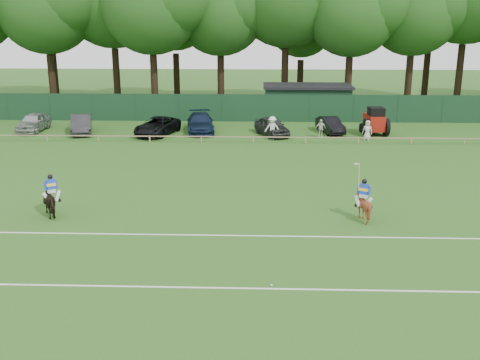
{
  "coord_description": "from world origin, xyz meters",
  "views": [
    {
      "loc": [
        1.45,
        -24.11,
        9.34
      ],
      "look_at": [
        0.5,
        3.0,
        1.4
      ],
      "focal_mm": 42.0,
      "sensor_mm": 36.0,
      "label": 1
    }
  ],
  "objects_px": {
    "hatch_grey": "(272,126)",
    "spectator_left": "(272,128)",
    "utility_shed": "(307,100)",
    "horse_dark": "(52,201)",
    "polo_ball": "(272,285)",
    "sedan_silver": "(33,122)",
    "spectator_mid": "(321,129)",
    "estate_black": "(330,125)",
    "sedan_navy": "(200,123)",
    "tractor": "(375,122)",
    "sedan_grey": "(81,124)",
    "horse_chestnut": "(363,206)",
    "spectator_right": "(367,130)",
    "suv_black": "(157,126)"
  },
  "relations": [
    {
      "from": "sedan_silver",
      "to": "tractor",
      "type": "height_order",
      "value": "tractor"
    },
    {
      "from": "spectator_mid",
      "to": "estate_black",
      "type": "bearing_deg",
      "value": 53.99
    },
    {
      "from": "horse_dark",
      "to": "suv_black",
      "type": "bearing_deg",
      "value": -128.49
    },
    {
      "from": "suv_black",
      "to": "hatch_grey",
      "type": "xyz_separation_m",
      "value": [
        9.35,
        0.06,
        0.02
      ]
    },
    {
      "from": "sedan_grey",
      "to": "tractor",
      "type": "xyz_separation_m",
      "value": [
        24.13,
        0.15,
        0.32
      ]
    },
    {
      "from": "sedan_navy",
      "to": "polo_ball",
      "type": "bearing_deg",
      "value": -86.99
    },
    {
      "from": "sedan_silver",
      "to": "tractor",
      "type": "relative_size",
      "value": 1.57
    },
    {
      "from": "spectator_left",
      "to": "polo_ball",
      "type": "height_order",
      "value": "spectator_left"
    },
    {
      "from": "horse_chestnut",
      "to": "suv_black",
      "type": "height_order",
      "value": "horse_chestnut"
    },
    {
      "from": "hatch_grey",
      "to": "sedan_grey",
      "type": "bearing_deg",
      "value": 156.59
    },
    {
      "from": "suv_black",
      "to": "spectator_right",
      "type": "bearing_deg",
      "value": 10.28
    },
    {
      "from": "sedan_silver",
      "to": "utility_shed",
      "type": "bearing_deg",
      "value": 18.65
    },
    {
      "from": "sedan_silver",
      "to": "tractor",
      "type": "xyz_separation_m",
      "value": [
        28.41,
        -0.55,
        0.32
      ]
    },
    {
      "from": "hatch_grey",
      "to": "spectator_left",
      "type": "height_order",
      "value": "spectator_left"
    },
    {
      "from": "horse_dark",
      "to": "horse_chestnut",
      "type": "distance_m",
      "value": 14.94
    },
    {
      "from": "suv_black",
      "to": "tractor",
      "type": "xyz_separation_m",
      "value": [
        17.72,
        0.54,
        0.38
      ]
    },
    {
      "from": "sedan_grey",
      "to": "polo_ball",
      "type": "relative_size",
      "value": 51.25
    },
    {
      "from": "estate_black",
      "to": "tractor",
      "type": "relative_size",
      "value": 1.36
    },
    {
      "from": "spectator_right",
      "to": "sedan_silver",
      "type": "bearing_deg",
      "value": -160.88
    },
    {
      "from": "sedan_grey",
      "to": "estate_black",
      "type": "height_order",
      "value": "sedan_grey"
    },
    {
      "from": "sedan_silver",
      "to": "polo_ball",
      "type": "xyz_separation_m",
      "value": [
        19.52,
        -27.69,
        -0.72
      ]
    },
    {
      "from": "sedan_navy",
      "to": "horse_dark",
      "type": "bearing_deg",
      "value": -111.75
    },
    {
      "from": "spectator_mid",
      "to": "sedan_grey",
      "type": "bearing_deg",
      "value": 166.71
    },
    {
      "from": "suv_black",
      "to": "spectator_mid",
      "type": "distance_m",
      "value": 13.23
    },
    {
      "from": "estate_black",
      "to": "tractor",
      "type": "distance_m",
      "value": 3.59
    },
    {
      "from": "suv_black",
      "to": "sedan_silver",
      "type": "bearing_deg",
      "value": -170.3
    },
    {
      "from": "horse_chestnut",
      "to": "tractor",
      "type": "height_order",
      "value": "tractor"
    },
    {
      "from": "spectator_left",
      "to": "spectator_right",
      "type": "height_order",
      "value": "spectator_left"
    },
    {
      "from": "estate_black",
      "to": "sedan_silver",
      "type": "bearing_deg",
      "value": 167.16
    },
    {
      "from": "spectator_left",
      "to": "tractor",
      "type": "height_order",
      "value": "tractor"
    },
    {
      "from": "hatch_grey",
      "to": "spectator_mid",
      "type": "height_order",
      "value": "spectator_mid"
    },
    {
      "from": "spectator_left",
      "to": "spectator_mid",
      "type": "height_order",
      "value": "spectator_left"
    },
    {
      "from": "suv_black",
      "to": "spectator_mid",
      "type": "relative_size",
      "value": 3.39
    },
    {
      "from": "polo_ball",
      "to": "utility_shed",
      "type": "relative_size",
      "value": 0.01
    },
    {
      "from": "horse_dark",
      "to": "sedan_navy",
      "type": "bearing_deg",
      "value": -137.36
    },
    {
      "from": "horse_chestnut",
      "to": "hatch_grey",
      "type": "relative_size",
      "value": 0.33
    },
    {
      "from": "polo_ball",
      "to": "tractor",
      "type": "xyz_separation_m",
      "value": [
        8.89,
        27.14,
        1.04
      ]
    },
    {
      "from": "sedan_silver",
      "to": "spectator_left",
      "type": "xyz_separation_m",
      "value": [
        20.05,
        -2.67,
        0.15
      ]
    },
    {
      "from": "sedan_silver",
      "to": "suv_black",
      "type": "relative_size",
      "value": 0.89
    },
    {
      "from": "hatch_grey",
      "to": "utility_shed",
      "type": "distance_m",
      "value": 9.83
    },
    {
      "from": "horse_dark",
      "to": "polo_ball",
      "type": "xyz_separation_m",
      "value": [
        10.48,
        -7.12,
        -0.7
      ]
    },
    {
      "from": "horse_dark",
      "to": "sedan_navy",
      "type": "relative_size",
      "value": 0.33
    },
    {
      "from": "sedan_grey",
      "to": "polo_ball",
      "type": "xyz_separation_m",
      "value": [
        15.24,
        -26.99,
        -0.71
      ]
    },
    {
      "from": "estate_black",
      "to": "sedan_grey",
      "type": "bearing_deg",
      "value": 169.21
    },
    {
      "from": "horse_chestnut",
      "to": "polo_ball",
      "type": "height_order",
      "value": "horse_chestnut"
    },
    {
      "from": "utility_shed",
      "to": "tractor",
      "type": "relative_size",
      "value": 2.91
    },
    {
      "from": "sedan_silver",
      "to": "spectator_mid",
      "type": "xyz_separation_m",
      "value": [
        23.91,
        -1.87,
        -0.02
      ]
    },
    {
      "from": "spectator_mid",
      "to": "tractor",
      "type": "bearing_deg",
      "value": 6.49
    },
    {
      "from": "hatch_grey",
      "to": "tractor",
      "type": "bearing_deg",
      "value": -18.86
    },
    {
      "from": "hatch_grey",
      "to": "spectator_left",
      "type": "bearing_deg",
      "value": -112.19
    }
  ]
}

